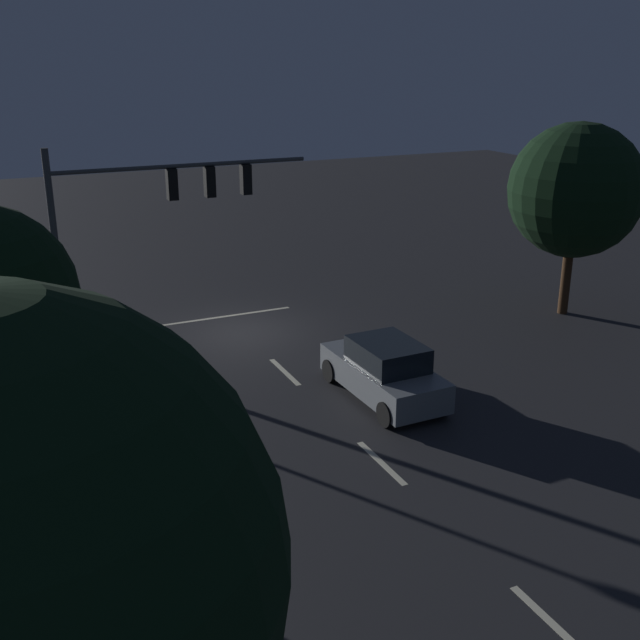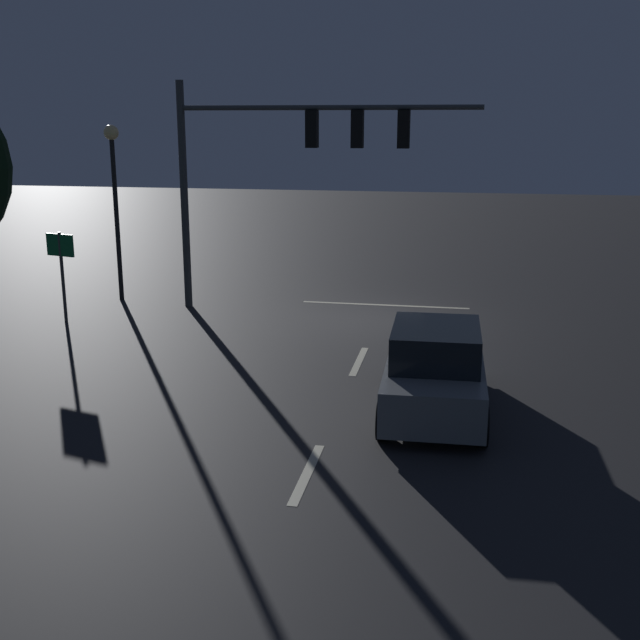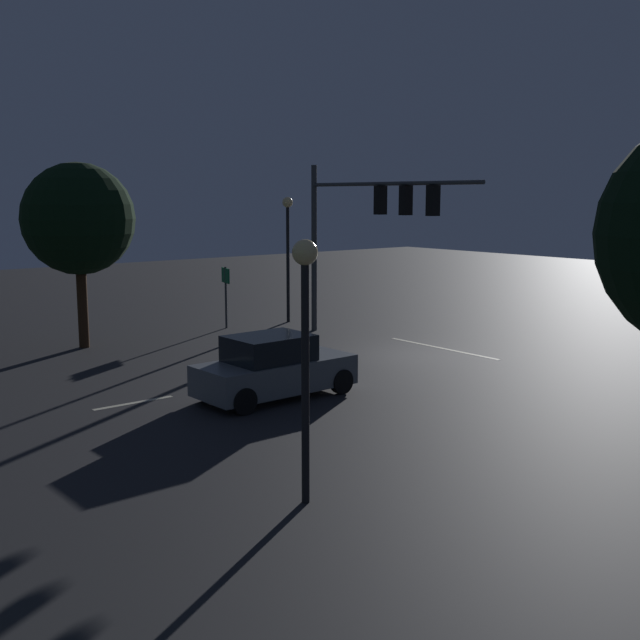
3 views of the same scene
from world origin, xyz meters
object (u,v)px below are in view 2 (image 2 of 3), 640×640
(traffic_signal_assembly, at_px, (289,150))
(car_approaching, at_px, (435,370))
(street_lamp_right_kerb, at_px, (114,180))
(route_sign, at_px, (61,258))

(traffic_signal_assembly, height_order, car_approaching, traffic_signal_assembly)
(traffic_signal_assembly, bearing_deg, street_lamp_right_kerb, -4.46)
(street_lamp_right_kerb, height_order, route_sign, street_lamp_right_kerb)
(traffic_signal_assembly, height_order, street_lamp_right_kerb, traffic_signal_assembly)
(traffic_signal_assembly, relative_size, street_lamp_right_kerb, 1.61)
(route_sign, bearing_deg, car_approaching, 154.40)
(traffic_signal_assembly, xyz_separation_m, car_approaching, (-4.47, 7.36, -3.79))
(route_sign, bearing_deg, traffic_signal_assembly, -156.94)
(car_approaching, xyz_separation_m, route_sign, (10.25, -4.91, 1.00))
(route_sign, bearing_deg, street_lamp_right_kerb, -96.40)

